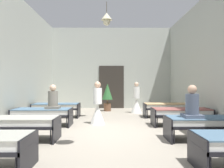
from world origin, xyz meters
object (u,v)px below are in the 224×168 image
Objects in this scene: bed_left_row_1 at (19,123)px; bed_left_row_3 at (56,107)px; nurse_near_aisle at (136,102)px; bed_right_row_3 at (167,107)px; patient_seated_secondary at (53,100)px; nurse_mid_aisle at (98,109)px; potted_plant at (107,94)px; bed_right_row_1 at (205,122)px; bed_left_row_2 at (43,113)px; bed_right_row_2 at (181,113)px; patient_seated_primary at (192,106)px.

bed_left_row_1 is 3.80m from bed_left_row_3.
bed_left_row_3 is at bearing -146.93° from nurse_near_aisle.
patient_seated_secondary is at bearing -155.54° from bed_right_row_3.
bed_right_row_3 is 1.28× the size of nurse_mid_aisle.
bed_left_row_3 and bed_right_row_3 have the same top height.
patient_seated_secondary is 0.57× the size of potted_plant.
bed_right_row_1 is (4.60, 0.00, 0.00)m from bed_left_row_1.
patient_seated_secondary is (0.35, -0.03, 0.43)m from bed_left_row_2.
bed_right_row_1 is 1.00× the size of bed_right_row_2.
nurse_mid_aisle is at bearing -41.57° from bed_left_row_3.
nurse_mid_aisle reaches higher than patient_seated_secondary.
patient_seated_primary is (-0.35, -1.98, 0.43)m from bed_right_row_2.
bed_left_row_2 is (0.00, 1.90, 0.00)m from bed_left_row_1.
nurse_mid_aisle is 1.86× the size of patient_seated_primary.
bed_left_row_2 is 4.60m from bed_right_row_2.
nurse_near_aisle reaches higher than patient_seated_secondary.
patient_seated_primary is (4.25, -1.98, 0.43)m from bed_left_row_2.
potted_plant is at bearing 74.90° from nurse_mid_aisle.
bed_left_row_2 is at bearing 154.97° from patient_seated_primary.
potted_plant reaches higher than bed_left_row_1.
nurse_mid_aisle is (1.81, 2.20, 0.09)m from bed_left_row_1.
bed_right_row_1 is 1.36× the size of potted_plant.
bed_right_row_1 is 1.00× the size of bed_left_row_2.
bed_left_row_2 is at bearing 174.68° from patient_seated_secondary.
bed_right_row_2 is at bearing 22.45° from bed_left_row_1.
bed_right_row_3 is 4.69m from patient_seated_secondary.
nurse_mid_aisle is at bearing 136.95° from patient_seated_primary.
bed_left_row_3 is at bearing 137.57° from patient_seated_primary.
bed_right_row_2 is at bearing 90.00° from bed_right_row_1.
nurse_near_aisle is 5.26m from patient_seated_primary.
patient_seated_secondary is (0.35, 1.87, 0.43)m from bed_left_row_1.
bed_left_row_2 is 1.83m from nurse_mid_aisle.
patient_seated_secondary is (-4.25, -1.93, 0.43)m from bed_right_row_3.
bed_left_row_2 is 2.38× the size of patient_seated_secondary.
bed_right_row_1 is 1.00× the size of bed_right_row_3.
bed_right_row_1 is at bearing -23.73° from patient_seated_secondary.
bed_right_row_3 is at bearing -39.72° from potted_plant.
bed_right_row_1 is at bearing 0.00° from bed_left_row_1.
patient_seated_primary is (4.25, -0.08, 0.43)m from bed_left_row_1.
bed_left_row_2 is 1.28× the size of nurse_mid_aisle.
nurse_mid_aisle is (1.81, -1.60, 0.09)m from bed_left_row_3.
bed_left_row_3 is 2.42m from nurse_mid_aisle.
bed_right_row_1 is 1.90m from bed_right_row_2.
bed_left_row_2 is 1.00× the size of bed_right_row_2.
bed_left_row_2 is 1.00× the size of bed_left_row_3.
patient_seated_secondary is at bearing -177.96° from nurse_mid_aisle.
patient_seated_primary reaches higher than bed_left_row_2.
nurse_mid_aisle is 3.71m from potted_plant.
bed_left_row_2 is at bearing 157.55° from bed_right_row_1.
potted_plant is (2.09, 2.09, 0.41)m from bed_left_row_3.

